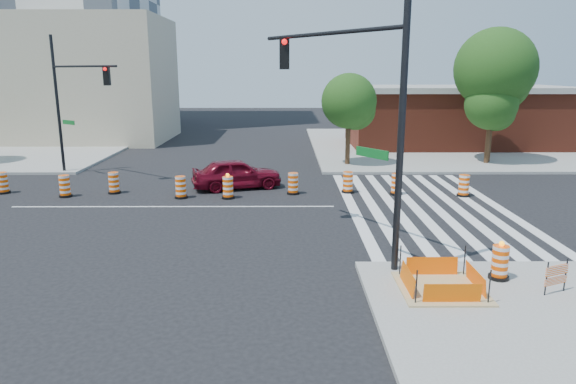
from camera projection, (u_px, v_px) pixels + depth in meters
name	position (u px, v px, depth m)	size (l,w,h in m)	color
ground	(173.00, 207.00, 22.29)	(120.00, 120.00, 0.00)	black
sidewalk_ne	(454.00, 145.00, 39.88)	(22.00, 22.00, 0.15)	gray
crosswalk_east	(424.00, 206.00, 22.35)	(6.75, 13.50, 0.01)	silver
lane_centerline	(173.00, 207.00, 22.29)	(14.00, 0.12, 0.01)	silver
excavation_pit	(441.00, 287.00, 13.53)	(2.20, 2.20, 0.90)	tan
brick_storefront	(456.00, 116.00, 39.36)	(16.50, 8.50, 4.60)	maroon
beige_midrise	(82.00, 80.00, 42.47)	(14.00, 10.00, 10.00)	#BBAE8F
red_coupe	(237.00, 174.00, 25.60)	(1.78, 4.43, 1.51)	maroon
signal_pole_se	(357.00, 86.00, 15.17)	(3.91, 5.47, 8.71)	black
signal_pole_nw	(72.00, 92.00, 27.61)	(4.64, 3.49, 7.52)	black
pit_drum	(500.00, 263.00, 14.13)	(0.56, 0.56, 1.10)	black
barricade	(556.00, 275.00, 13.20)	(0.72, 0.33, 0.90)	#FF5305
tree_north_c	(349.00, 104.00, 30.82)	(3.32, 3.32, 5.64)	#382314
tree_north_d	(495.00, 73.00, 31.27)	(4.90, 4.90, 8.33)	#382314
tree_north_e	(491.00, 107.00, 31.25)	(3.20, 3.16, 5.37)	#382314
median_drum_1	(3.00, 184.00, 24.62)	(0.60, 0.60, 1.02)	black
median_drum_2	(65.00, 187.00, 23.94)	(0.60, 0.60, 1.02)	black
median_drum_3	(114.00, 184.00, 24.62)	(0.60, 0.60, 1.02)	black
median_drum_4	(181.00, 188.00, 23.70)	(0.60, 0.60, 1.02)	black
median_drum_5	(228.00, 188.00, 23.64)	(0.60, 0.60, 1.18)	black
median_drum_6	(293.00, 184.00, 24.49)	(0.60, 0.60, 1.02)	black
median_drum_7	(348.00, 183.00, 24.74)	(0.60, 0.60, 1.02)	black
median_drum_8	(396.00, 185.00, 24.36)	(0.60, 0.60, 1.02)	black
median_drum_9	(464.00, 186.00, 24.02)	(0.60, 0.60, 1.02)	black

